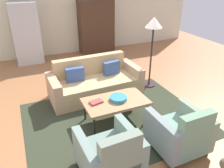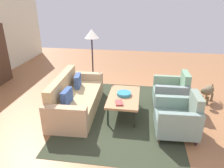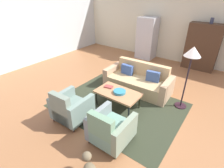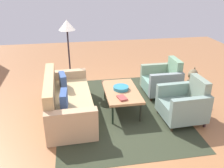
% 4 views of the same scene
% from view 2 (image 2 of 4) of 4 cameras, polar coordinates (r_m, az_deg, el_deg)
% --- Properties ---
extents(ground_plane, '(11.89, 11.89, 0.00)m').
position_cam_2_polar(ground_plane, '(5.19, -1.99, -6.88)').
color(ground_plane, '#9E673F').
extents(area_rug, '(3.40, 2.60, 0.01)m').
position_cam_2_polar(area_rug, '(5.02, 2.52, -7.92)').
color(area_rug, '#2E3524').
rests_on(area_rug, ground).
extents(couch, '(2.13, 0.98, 0.86)m').
position_cam_2_polar(couch, '(5.11, -10.24, -4.11)').
color(couch, tan).
rests_on(couch, ground).
extents(coffee_table, '(1.20, 0.70, 0.46)m').
position_cam_2_polar(coffee_table, '(4.82, 3.19, -3.72)').
color(coffee_table, black).
rests_on(coffee_table, ground).
extents(armchair_left, '(0.83, 0.83, 0.88)m').
position_cam_2_polar(armchair_left, '(4.39, 17.89, -8.94)').
color(armchair_left, '#33281B').
rests_on(armchair_left, ground).
extents(armchair_right, '(0.81, 0.81, 0.88)m').
position_cam_2_polar(armchair_right, '(5.44, 16.14, -2.29)').
color(armchair_right, '#342216').
rests_on(armchair_right, ground).
extents(fruit_bowl, '(0.33, 0.33, 0.07)m').
position_cam_2_polar(fruit_bowl, '(4.84, 3.28, -2.64)').
color(fruit_bowl, teal).
rests_on(fruit_bowl, coffee_table).
extents(book_stack, '(0.26, 0.20, 0.03)m').
position_cam_2_polar(book_stack, '(4.48, 1.92, -5.11)').
color(book_stack, '#943C39').
rests_on(book_stack, coffee_table).
extents(floor_lamp, '(0.40, 0.40, 1.72)m').
position_cam_2_polar(floor_lamp, '(6.00, -5.51, 11.97)').
color(floor_lamp, '#2D1922').
rests_on(floor_lamp, ground).
extents(dog, '(0.60, 0.48, 0.48)m').
position_cam_2_polar(dog, '(5.92, 24.58, -1.75)').
color(dog, brown).
rests_on(dog, ground).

